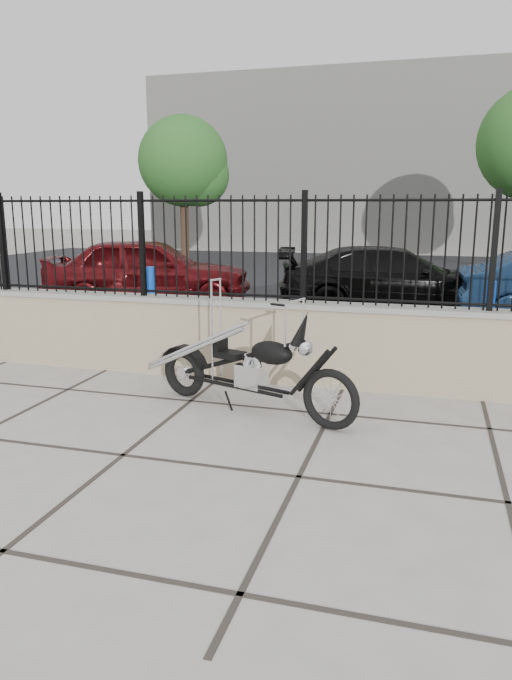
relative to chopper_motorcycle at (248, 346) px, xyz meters
The scene contains 11 objects.
ground_plane 1.67m from the chopper_motorcycle, 116.12° to the right, with size 90.00×90.00×0.00m, color #99968E.
parking_lot 11.16m from the chopper_motorcycle, 93.47° to the left, with size 30.00×30.00×0.00m, color black.
retaining_wall 1.32m from the chopper_motorcycle, 121.01° to the left, with size 14.00×0.36×0.96m, color gray.
iron_fence 1.58m from the chopper_motorcycle, 121.01° to the left, with size 14.00×0.08×1.20m, color black.
background_building 25.35m from the chopper_motorcycle, 91.54° to the left, with size 22.00×6.00×8.00m, color beige.
chopper_motorcycle is the anchor object (origin of this frame).
car_red 7.03m from the chopper_motorcycle, 123.83° to the left, with size 1.70×4.22×1.44m, color #510B0E.
car_black 6.41m from the chopper_motorcycle, 80.89° to the left, with size 1.79×4.41×1.28m, color black.
bollard_a 4.04m from the chopper_motorcycle, 129.29° to the left, with size 0.13×0.13×1.10m, color #0D30CB.
bollard_b 4.26m from the chopper_motorcycle, 53.26° to the left, with size 0.12×0.12×1.01m, color blue.
tree_left 16.89m from the chopper_motorcycle, 114.73° to the left, with size 3.16×3.16×5.33m.
Camera 1 is at (2.38, -4.24, 2.04)m, focal length 32.00 mm.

